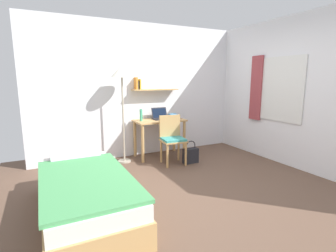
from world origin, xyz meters
TOP-DOWN VIEW (x-y plane):
  - ground_plane at (0.00, 0.00)m, footprint 5.28×5.28m
  - wall_back at (0.00, 2.02)m, footprint 4.40×0.27m
  - wall_right at (2.02, 0.04)m, footprint 0.10×4.40m
  - bed at (-1.52, 0.07)m, footprint 0.93×1.97m
  - desk at (0.18, 1.70)m, footprint 0.98×0.53m
  - desk_chair at (0.21, 1.21)m, footprint 0.46×0.43m
  - standing_lamp at (-0.56, 1.68)m, footprint 0.39×0.39m
  - laptop at (0.23, 1.78)m, footprint 0.33×0.24m
  - water_bottle at (-0.19, 1.73)m, footprint 0.05×0.05m
  - book_stack at (0.47, 1.68)m, footprint 0.18×0.23m
  - handbag at (0.51, 1.06)m, footprint 0.28×0.13m

SIDE VIEW (x-z plane):
  - ground_plane at x=0.00m, z-range 0.00..0.00m
  - handbag at x=0.51m, z-range -0.06..0.36m
  - bed at x=-1.52m, z-range -0.03..0.51m
  - desk_chair at x=0.21m, z-range 0.05..0.93m
  - desk at x=0.18m, z-range 0.22..0.96m
  - book_stack at x=0.47m, z-range 0.74..0.84m
  - laptop at x=0.23m, z-range 0.69..0.91m
  - water_bottle at x=-0.19m, z-range 0.74..0.97m
  - wall_back at x=0.00m, z-range 0.00..2.60m
  - wall_right at x=2.02m, z-range 0.00..2.60m
  - standing_lamp at x=-0.56m, z-range 0.68..2.46m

